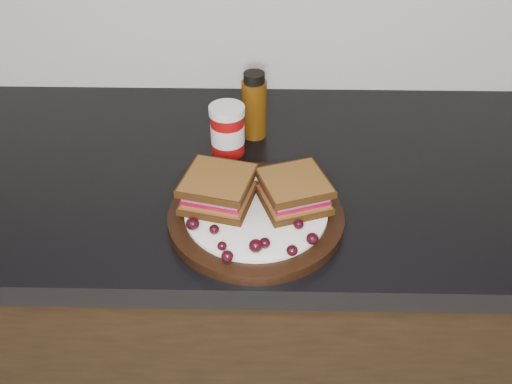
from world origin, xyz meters
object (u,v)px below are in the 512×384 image
plate (256,217)px  oil_bottle (254,105)px  sandwich_left (218,189)px  condiment_jar (227,130)px

plate → oil_bottle: size_ratio=2.12×
plate → oil_bottle: bearing=91.9°
sandwich_left → oil_bottle: bearing=91.9°
plate → condiment_jar: (-0.06, 0.20, 0.04)m
condiment_jar → oil_bottle: oil_bottle is taller
plate → oil_bottle: 0.27m
oil_bottle → plate: bearing=-88.1°
plate → sandwich_left: size_ratio=2.67×
sandwich_left → plate: bearing=-5.4°
oil_bottle → sandwich_left: bearing=-102.2°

